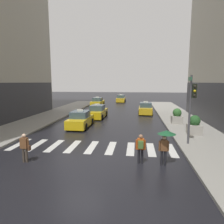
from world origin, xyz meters
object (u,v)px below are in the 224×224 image
(traffic_light_pole, at_px, (192,100))
(taxi_lead, at_px, (81,120))
(taxi_second, at_px, (98,112))
(pedestrian_with_umbrella, at_px, (166,138))
(pedestrian_with_handbag, at_px, (25,146))
(planter_mid_block, at_px, (177,117))
(planter_near_corner, at_px, (194,126))
(taxi_third, at_px, (146,109))
(taxi_fourth, at_px, (98,102))
(pedestrian_with_backpack, at_px, (141,147))
(taxi_fifth, at_px, (121,99))

(traffic_light_pole, xyz_separation_m, taxi_lead, (-9.32, 4.96, -2.53))
(traffic_light_pole, distance_m, taxi_second, 13.71)
(pedestrian_with_umbrella, bearing_deg, taxi_lead, 129.37)
(taxi_lead, height_order, pedestrian_with_handbag, taxi_lead)
(taxi_lead, bearing_deg, planter_mid_block, 12.72)
(planter_near_corner, xyz_separation_m, planter_mid_block, (-0.59, 4.38, 0.00))
(taxi_second, distance_m, planter_mid_block, 9.64)
(taxi_third, bearing_deg, taxi_second, -146.37)
(taxi_lead, xyz_separation_m, planter_mid_block, (9.79, 2.21, 0.15))
(taxi_third, height_order, planter_mid_block, taxi_third)
(taxi_second, distance_m, taxi_fourth, 12.40)
(pedestrian_with_backpack, distance_m, planter_near_corner, 7.90)
(taxi_lead, relative_size, taxi_fifth, 1.00)
(taxi_third, distance_m, taxi_fourth, 11.74)
(pedestrian_with_umbrella, bearing_deg, taxi_fifth, 98.36)
(pedestrian_with_umbrella, bearing_deg, traffic_light_pole, 59.35)
(taxi_third, relative_size, planter_mid_block, 2.88)
(traffic_light_pole, height_order, planter_near_corner, traffic_light_pole)
(pedestrian_with_umbrella, height_order, pedestrian_with_handbag, pedestrian_with_umbrella)
(planter_near_corner, bearing_deg, planter_mid_block, 97.72)
(taxi_second, xyz_separation_m, planter_mid_block, (9.11, -3.16, 0.15))
(pedestrian_with_umbrella, distance_m, pedestrian_with_handbag, 7.77)
(traffic_light_pole, bearing_deg, taxi_third, 99.77)
(taxi_second, distance_m, taxi_third, 7.39)
(taxi_fifth, bearing_deg, pedestrian_with_handbag, -94.35)
(taxi_lead, height_order, taxi_fifth, same)
(taxi_lead, height_order, planter_mid_block, taxi_lead)
(taxi_fourth, bearing_deg, taxi_lead, -84.56)
(pedestrian_with_umbrella, bearing_deg, taxi_fourth, 108.53)
(taxi_fourth, bearing_deg, traffic_light_pole, -63.97)
(taxi_second, height_order, pedestrian_with_umbrella, pedestrian_with_umbrella)
(traffic_light_pole, height_order, planter_mid_block, traffic_light_pole)
(taxi_second, bearing_deg, pedestrian_with_handbag, -95.04)
(planter_near_corner, bearing_deg, traffic_light_pole, -110.79)
(pedestrian_with_umbrella, height_order, planter_mid_block, pedestrian_with_umbrella)
(planter_near_corner, bearing_deg, taxi_third, 106.93)
(taxi_third, distance_m, pedestrian_with_handbag, 20.11)
(taxi_fourth, xyz_separation_m, pedestrian_with_backpack, (7.48, -26.17, 0.25))
(planter_near_corner, bearing_deg, pedestrian_with_backpack, -125.35)
(traffic_light_pole, height_order, pedestrian_with_umbrella, traffic_light_pole)
(taxi_second, relative_size, taxi_third, 1.00)
(taxi_lead, height_order, pedestrian_with_backpack, taxi_lead)
(taxi_third, bearing_deg, taxi_lead, -125.85)
(traffic_light_pole, relative_size, planter_mid_block, 3.00)
(traffic_light_pole, height_order, taxi_second, traffic_light_pole)
(taxi_fourth, bearing_deg, planter_near_corner, -58.57)
(pedestrian_with_backpack, relative_size, pedestrian_with_handbag, 1.00)
(taxi_fifth, relative_size, planter_near_corner, 2.85)
(pedestrian_with_handbag, bearing_deg, taxi_second, 84.96)
(taxi_third, xyz_separation_m, pedestrian_with_backpack, (-1.03, -18.09, 0.25))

